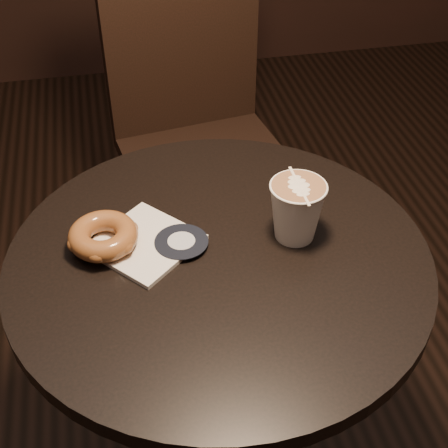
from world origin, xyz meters
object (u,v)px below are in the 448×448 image
object	(u,v)px
cafe_table	(219,332)
doughnut	(103,236)
chair	(195,108)
pastry_bag	(145,243)
latte_cup	(296,211)

from	to	relation	value
cafe_table	doughnut	world-z (taller)	doughnut
chair	pastry_bag	xyz separation A→B (m)	(-0.20, -0.70, 0.15)
doughnut	pastry_bag	bearing A→B (deg)	-4.80
pastry_bag	cafe_table	bearing A→B (deg)	-62.68
doughnut	latte_cup	xyz separation A→B (m)	(0.32, -0.03, 0.03)
doughnut	latte_cup	size ratio (longest dim) A/B	1.10
chair	latte_cup	size ratio (longest dim) A/B	10.25
pastry_bag	latte_cup	distance (m)	0.26
cafe_table	doughnut	bearing A→B (deg)	164.43
cafe_table	chair	distance (m)	0.75
chair	pastry_bag	world-z (taller)	chair
latte_cup	chair	bearing A→B (deg)	94.03
chair	doughnut	bearing A→B (deg)	-119.64
doughnut	latte_cup	world-z (taller)	latte_cup
cafe_table	latte_cup	distance (m)	0.29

